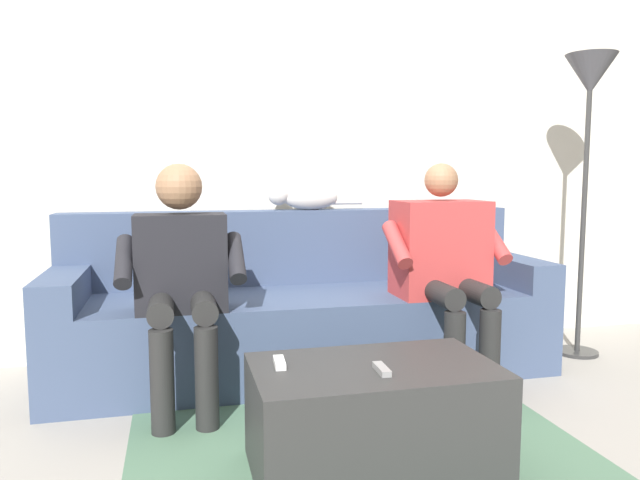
% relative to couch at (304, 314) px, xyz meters
% --- Properties ---
extents(ground_plane, '(8.00, 8.00, 0.00)m').
position_rel_couch_xyz_m(ground_plane, '(0.00, 0.74, -0.30)').
color(ground_plane, gray).
extents(back_wall, '(5.26, 0.06, 2.60)m').
position_rel_couch_xyz_m(back_wall, '(0.00, -0.44, 1.00)').
color(back_wall, beige).
rests_on(back_wall, ground).
extents(couch, '(2.60, 0.80, 0.86)m').
position_rel_couch_xyz_m(couch, '(0.00, 0.00, 0.00)').
color(couch, '#3D4C6B').
rests_on(couch, ground).
extents(coffee_table, '(0.87, 0.51, 0.39)m').
position_rel_couch_xyz_m(coffee_table, '(0.00, 1.17, -0.11)').
color(coffee_table, '#2D2D2D').
rests_on(coffee_table, ground).
extents(person_left_seated, '(0.61, 0.57, 1.12)m').
position_rel_couch_xyz_m(person_left_seated, '(-0.65, 0.36, 0.34)').
color(person_left_seated, '#B23838').
rests_on(person_left_seated, ground).
extents(person_right_seated, '(0.56, 0.50, 1.12)m').
position_rel_couch_xyz_m(person_right_seated, '(0.65, 0.40, 0.33)').
color(person_right_seated, black).
rests_on(person_right_seated, ground).
extents(cat_on_backrest, '(0.56, 0.14, 0.16)m').
position_rel_couch_xyz_m(cat_on_backrest, '(-0.06, -0.26, 0.63)').
color(cat_on_backrest, silver).
rests_on(cat_on_backrest, couch).
extents(remote_gray, '(0.04, 0.12, 0.02)m').
position_rel_couch_xyz_m(remote_gray, '(-0.00, 1.25, 0.10)').
color(remote_gray, gray).
rests_on(remote_gray, coffee_table).
extents(remote_white, '(0.05, 0.12, 0.02)m').
position_rel_couch_xyz_m(remote_white, '(0.33, 1.10, 0.10)').
color(remote_white, white).
rests_on(remote_white, coffee_table).
extents(floor_rug, '(1.76, 1.75, 0.01)m').
position_rel_couch_xyz_m(floor_rug, '(0.00, 1.03, -0.30)').
color(floor_rug, '#4C7056').
rests_on(floor_rug, ground).
extents(floor_lamp, '(0.28, 0.28, 1.74)m').
position_rel_couch_xyz_m(floor_lamp, '(-1.64, 0.12, 1.18)').
color(floor_lamp, '#2D2D2D').
rests_on(floor_lamp, ground).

